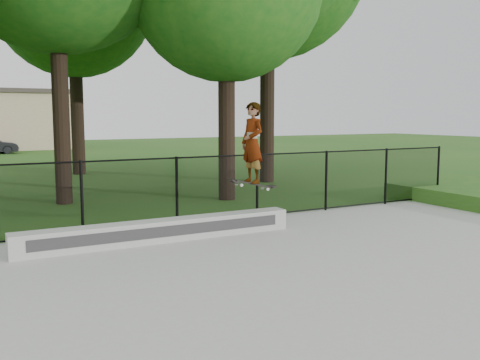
% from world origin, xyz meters
% --- Properties ---
extents(ground, '(100.00, 100.00, 0.00)m').
position_xyz_m(ground, '(0.00, 0.00, 0.00)').
color(ground, '#245718').
rests_on(ground, ground).
extents(concrete_slab, '(14.00, 12.00, 0.06)m').
position_xyz_m(concrete_slab, '(0.00, 0.00, 0.03)').
color(concrete_slab, '#A2A39E').
rests_on(concrete_slab, ground).
extents(grind_ledge, '(5.37, 0.40, 0.41)m').
position_xyz_m(grind_ledge, '(-0.81, 4.70, 0.26)').
color(grind_ledge, '#B7B8B2').
rests_on(grind_ledge, concrete_slab).
extents(skater_airborne, '(0.82, 0.62, 1.77)m').
position_xyz_m(skater_airborne, '(1.03, 4.44, 1.86)').
color(skater_airborne, black).
rests_on(skater_airborne, ground).
extents(chainlink_fence, '(16.06, 0.06, 1.50)m').
position_xyz_m(chainlink_fence, '(0.00, 5.90, 0.81)').
color(chainlink_fence, black).
rests_on(chainlink_fence, concrete_slab).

